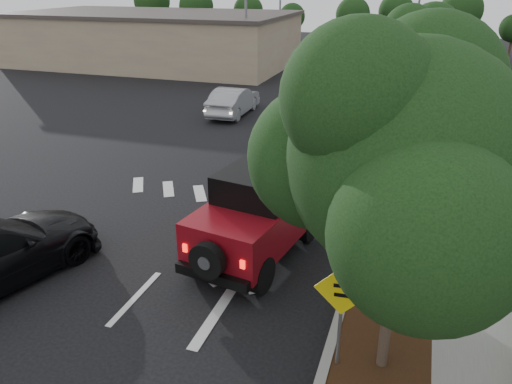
% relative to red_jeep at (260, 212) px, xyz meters
% --- Properties ---
extents(ground, '(120.00, 120.00, 0.00)m').
position_rel_red_jeep_xyz_m(ground, '(-2.08, -2.93, -1.18)').
color(ground, black).
rests_on(ground, ground).
extents(curb, '(0.20, 70.00, 0.15)m').
position_rel_red_jeep_xyz_m(curb, '(2.52, 9.07, -1.11)').
color(curb, '#9E9B93').
rests_on(curb, ground).
extents(planting_strip, '(1.80, 70.00, 0.12)m').
position_rel_red_jeep_xyz_m(planting_strip, '(3.52, 9.07, -1.12)').
color(planting_strip, black).
rests_on(planting_strip, ground).
extents(sidewalk, '(2.00, 70.00, 0.12)m').
position_rel_red_jeep_xyz_m(sidewalk, '(5.42, 9.07, -1.12)').
color(sidewalk, gray).
rests_on(sidewalk, ground).
extents(hedge, '(0.80, 70.00, 0.80)m').
position_rel_red_jeep_xyz_m(hedge, '(6.82, 9.07, -0.78)').
color(hedge, black).
rests_on(hedge, ground).
extents(commercial_building, '(22.00, 12.00, 4.00)m').
position_rel_red_jeep_xyz_m(commercial_building, '(-18.08, 27.07, 0.82)').
color(commercial_building, gray).
rests_on(commercial_building, ground).
extents(transmission_tower, '(7.00, 4.00, 28.00)m').
position_rel_red_jeep_xyz_m(transmission_tower, '(3.92, 45.07, -1.18)').
color(transmission_tower, slate).
rests_on(transmission_tower, ground).
extents(street_tree_near, '(3.80, 3.80, 5.92)m').
position_rel_red_jeep_xyz_m(street_tree_near, '(3.52, -3.43, -1.18)').
color(street_tree_near, black).
rests_on(street_tree_near, ground).
extents(street_tree_mid, '(3.20, 3.20, 5.32)m').
position_rel_red_jeep_xyz_m(street_tree_mid, '(3.52, 3.57, -1.18)').
color(street_tree_mid, black).
rests_on(street_tree_mid, ground).
extents(street_tree_far, '(3.40, 3.40, 5.62)m').
position_rel_red_jeep_xyz_m(street_tree_far, '(3.52, 10.07, -1.18)').
color(street_tree_far, black).
rests_on(street_tree_far, ground).
extents(light_pole_a, '(2.00, 0.22, 9.00)m').
position_rel_red_jeep_xyz_m(light_pole_a, '(-8.58, 23.07, -1.18)').
color(light_pole_a, slate).
rests_on(light_pole_a, ground).
extents(light_pole_b, '(2.00, 0.22, 9.00)m').
position_rel_red_jeep_xyz_m(light_pole_b, '(-9.58, 35.07, -1.18)').
color(light_pole_b, slate).
rests_on(light_pole_b, ground).
extents(red_jeep, '(2.66, 4.73, 2.33)m').
position_rel_red_jeep_xyz_m(red_jeep, '(0.00, 0.00, 0.00)').
color(red_jeep, black).
rests_on(red_jeep, ground).
extents(silver_suv_ahead, '(3.85, 6.03, 1.55)m').
position_rel_red_jeep_xyz_m(silver_suv_ahead, '(0.78, 10.14, -0.41)').
color(silver_suv_ahead, '#A4A6AB').
rests_on(silver_suv_ahead, ground).
extents(silver_sedan_oncoming, '(1.62, 4.48, 1.47)m').
position_rel_red_jeep_xyz_m(silver_sedan_oncoming, '(-5.88, 13.40, -0.45)').
color(silver_sedan_oncoming, '#A1A3A8').
rests_on(silver_sedan_oncoming, ground).
extents(parked_suv, '(4.38, 2.41, 1.41)m').
position_rel_red_jeep_xyz_m(parked_suv, '(-12.58, 23.39, -0.48)').
color(parked_suv, '#B7B9BF').
rests_on(parked_suv, ground).
extents(speed_hump_sign, '(1.01, 0.11, 2.16)m').
position_rel_red_jeep_xyz_m(speed_hump_sign, '(2.72, -3.70, 0.31)').
color(speed_hump_sign, slate).
rests_on(speed_hump_sign, ground).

